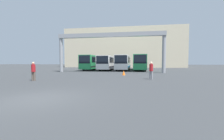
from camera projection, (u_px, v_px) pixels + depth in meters
The scene contains 10 objects.
ground_plane at pixel (39, 99), 7.28m from camera, with size 200.00×200.00×0.00m, color #2D3033.
building_backdrop at pixel (124, 49), 53.85m from camera, with size 39.85×12.00×13.12m.
overhead_gantry at pixel (110, 41), 25.84m from camera, with size 18.69×0.80×6.80m.
bus_slot_0 at pixel (93, 62), 34.38m from camera, with size 2.49×11.68×3.19m.
bus_slot_1 at pixel (108, 62), 33.43m from camera, with size 2.56×10.91×3.06m.
bus_slot_2 at pixel (123, 62), 32.87m from camera, with size 2.60×10.95×3.16m.
bus_slot_3 at pixel (140, 62), 32.98m from camera, with size 2.55×12.36×3.24m.
pedestrian_far_center at pixel (151, 70), 15.43m from camera, with size 0.38×0.38×1.82m.
pedestrian_near_right at pixel (33, 71), 14.36m from camera, with size 0.38×0.38×1.81m.
traffic_cone at pixel (124, 73), 20.32m from camera, with size 0.41×0.41×0.64m.
Camera 1 is at (4.72, -6.51, 1.81)m, focal length 24.00 mm.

